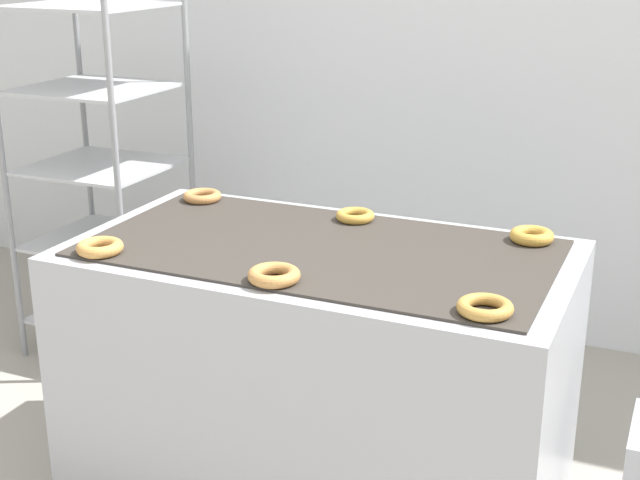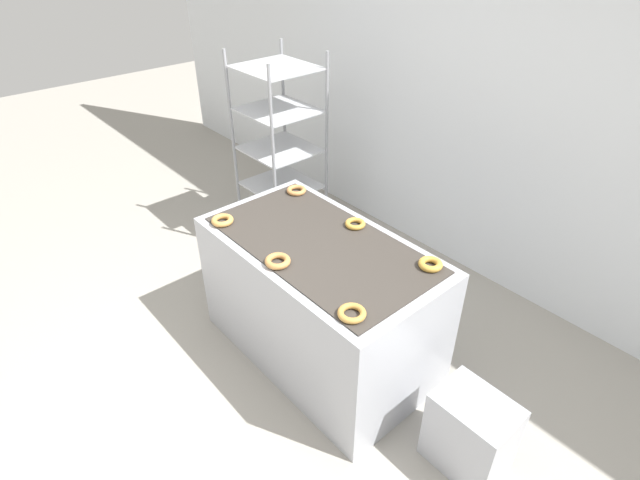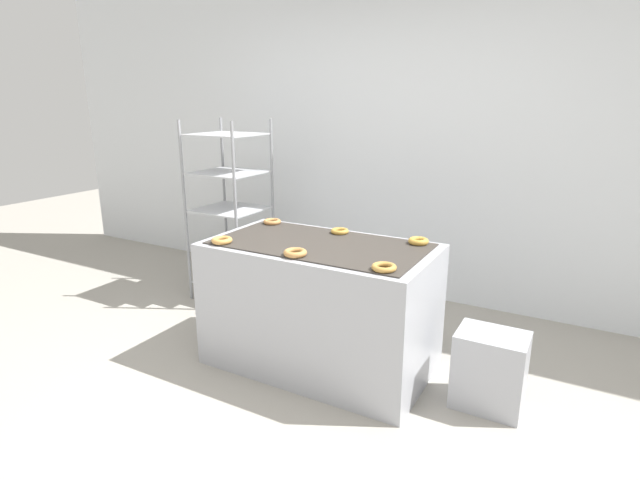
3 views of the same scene
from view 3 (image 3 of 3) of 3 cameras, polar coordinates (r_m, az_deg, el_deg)
name	(u,v)px [view 3 (image 3 of 3)]	position (r m, az deg, el deg)	size (l,w,h in m)	color
ground_plane	(264,414)	(2.96, -6.41, -19.12)	(14.00, 14.00, 0.00)	#9E998E
wall_back	(406,135)	(4.34, 9.80, 11.77)	(8.00, 0.05, 2.80)	silver
fryer_machine	(320,305)	(3.23, 0.00, -7.44)	(1.41, 0.78, 0.83)	#A8AAB2
baking_rack_cart	(230,209)	(4.34, -10.26, 3.46)	(0.56, 0.54, 1.53)	gray
glaze_bin	(490,370)	(3.05, 18.81, -13.89)	(0.38, 0.28, 0.45)	#A8AAB2
donut_near_left	(222,240)	(3.15, -11.15, -0.03)	(0.13, 0.13, 0.03)	#CC9047
donut_near_center	(295,253)	(2.85, -2.90, -1.45)	(0.13, 0.13, 0.03)	#BD8244
donut_near_right	(384,267)	(2.63, 7.33, -3.11)	(0.13, 0.13, 0.03)	#BB883E
donut_far_left	(272,222)	(3.59, -5.49, 2.11)	(0.13, 0.13, 0.03)	#C08247
donut_far_center	(339,231)	(3.32, 2.20, 1.04)	(0.12, 0.12, 0.03)	gold
donut_far_right	(418,241)	(3.13, 11.18, -0.11)	(0.13, 0.13, 0.04)	gold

